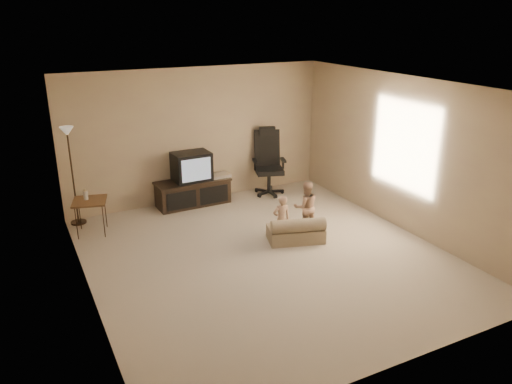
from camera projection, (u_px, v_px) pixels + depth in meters
floor at (266, 256)px, 7.40m from camera, size 5.50×5.50×0.00m
room_shell at (267, 158)px, 6.89m from camera, size 5.50×5.50×5.50m
tv_stand at (193, 183)px, 9.25m from camera, size 1.42×0.55×1.01m
office_chair at (268, 170)px, 9.84m from camera, size 0.76×0.78×1.31m
side_table at (89, 201)px, 8.00m from camera, size 0.63×0.63×0.77m
floor_lamp at (70, 154)px, 8.15m from camera, size 0.26×0.26×1.68m
child_sofa at (296, 231)px, 7.82m from camera, size 0.96×0.71×0.42m
toddler_left at (281, 219)px, 7.71m from camera, size 0.31×0.24×0.79m
toddler_right at (306, 207)px, 8.11m from camera, size 0.46×0.33×0.86m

